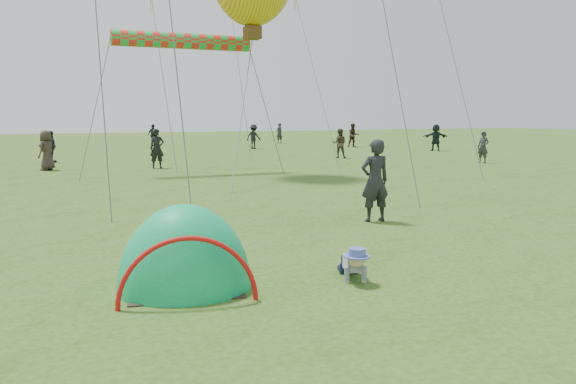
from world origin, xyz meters
name	(u,v)px	position (x,y,z in m)	size (l,w,h in m)	color
ground	(415,288)	(0.00, 0.00, 0.00)	(140.00, 140.00, 0.00)	#265010
crawling_toddler	(354,262)	(-0.62, 0.67, 0.27)	(0.50, 0.71, 0.54)	black
popup_tent	(186,289)	(-3.02, 1.21, 0.00)	(1.87, 1.54, 2.42)	#039B52
standing_adult	(375,181)	(2.09, 4.50, 0.94)	(0.69, 0.45, 1.88)	black
crowd_person_0	(157,149)	(-0.25, 19.25, 0.90)	(0.65, 0.43, 1.79)	black
crowd_person_3	(254,137)	(8.54, 31.08, 0.86)	(1.11, 0.64, 1.71)	black
crowd_person_4	(47,150)	(-4.84, 20.18, 0.87)	(0.85, 0.55, 1.74)	#362925
crowd_person_5	(436,137)	(19.06, 24.38, 0.88)	(1.64, 0.52, 1.77)	#1A252B
crowd_person_6	(483,147)	(15.31, 15.73, 0.79)	(0.58, 0.38, 1.59)	#2C2C32
crowd_person_7	(353,135)	(16.00, 30.09, 0.88)	(0.85, 0.66, 1.75)	#2F211C
crowd_person_8	(153,135)	(2.64, 37.48, 0.83)	(0.97, 0.41, 1.66)	black
crowd_person_12	(279,133)	(13.02, 37.34, 0.84)	(0.61, 0.40, 1.68)	#27262E
crowd_person_13	(340,143)	(10.19, 21.36, 0.81)	(0.79, 0.62, 1.63)	#453A2E
crowd_person_14	(52,147)	(-4.63, 24.48, 0.80)	(0.94, 0.39, 1.60)	#1D292F
rainbow_tube_kite	(183,41)	(0.51, 16.87, 5.39)	(0.64, 0.64, 5.62)	red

